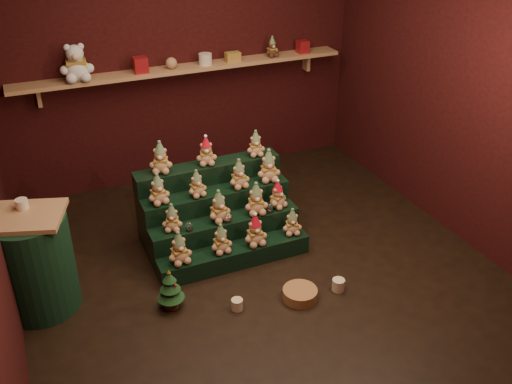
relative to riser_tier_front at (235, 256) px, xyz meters
name	(u,v)px	position (x,y,z in m)	size (l,w,h in m)	color
ground	(256,264)	(0.17, -0.07, -0.09)	(4.00, 4.00, 0.00)	black
back_wall	(180,55)	(0.17, 1.98, 1.31)	(4.00, 0.10, 2.80)	black
front_wall	(419,260)	(0.17, -2.12, 1.31)	(4.00, 0.10, 2.80)	black
right_wall	(460,86)	(2.22, -0.07, 1.31)	(0.10, 4.00, 2.80)	black
back_shelf	(185,69)	(0.17, 1.80, 1.20)	(3.60, 0.26, 0.24)	tan
riser_tier_front	(235,256)	(0.00, 0.00, 0.00)	(1.40, 0.22, 0.18)	black
riser_tier_midfront	(226,235)	(0.00, 0.22, 0.09)	(1.40, 0.22, 0.36)	black
riser_tier_midback	(217,216)	(0.00, 0.44, 0.18)	(1.40, 0.22, 0.54)	black
riser_tier_back	(209,197)	(0.00, 0.66, 0.27)	(1.40, 0.22, 0.72)	black
teddy_0	(179,248)	(-0.51, -0.01, 0.24)	(0.21, 0.19, 0.29)	tan
teddy_1	(221,239)	(-0.13, -0.01, 0.23)	(0.19, 0.17, 0.27)	tan
teddy_2	(255,230)	(0.19, -0.02, 0.24)	(0.21, 0.19, 0.30)	tan
teddy_3	(292,222)	(0.58, 0.01, 0.22)	(0.18, 0.16, 0.25)	tan
teddy_4	(172,217)	(-0.49, 0.23, 0.40)	(0.18, 0.16, 0.25)	tan
teddy_5	(219,206)	(-0.06, 0.22, 0.42)	(0.21, 0.19, 0.30)	tan
teddy_6	(256,199)	(0.30, 0.20, 0.42)	(0.22, 0.20, 0.30)	tan
teddy_7	(278,195)	(0.53, 0.22, 0.40)	(0.19, 0.17, 0.27)	tan
teddy_8	(158,189)	(-0.54, 0.44, 0.59)	(0.20, 0.18, 0.28)	tan
teddy_9	(197,183)	(-0.19, 0.42, 0.57)	(0.18, 0.16, 0.25)	tan
teddy_10	(239,174)	(0.22, 0.42, 0.59)	(0.20, 0.18, 0.28)	tan
teddy_11	(269,166)	(0.53, 0.44, 0.61)	(0.22, 0.20, 0.31)	tan
teddy_12	(160,157)	(-0.44, 0.67, 0.78)	(0.21, 0.19, 0.29)	tan
teddy_13	(206,151)	(-0.01, 0.66, 0.77)	(0.19, 0.17, 0.27)	tan
teddy_14	(256,143)	(0.49, 0.65, 0.75)	(0.18, 0.16, 0.25)	tan
snow_globe_a	(189,226)	(-0.36, 0.16, 0.31)	(0.06, 0.06, 0.09)	black
snow_globe_b	(228,217)	(0.00, 0.16, 0.32)	(0.07, 0.07, 0.09)	black
snow_globe_c	(269,208)	(0.42, 0.16, 0.32)	(0.07, 0.07, 0.09)	black
side_table	(35,262)	(-1.64, 0.11, 0.34)	(0.69, 0.63, 0.87)	tan
table_ornament	(22,204)	(-1.64, 0.21, 0.82)	(0.10, 0.10, 0.08)	beige
mini_christmas_tree	(170,289)	(-0.69, -0.34, 0.09)	(0.22, 0.22, 0.38)	#422B17
mug_left	(237,304)	(-0.21, -0.58, -0.04)	(0.09, 0.09, 0.09)	beige
mug_right	(338,285)	(0.67, -0.70, -0.04)	(0.11, 0.11, 0.11)	beige
wicker_basket	(300,294)	(0.32, -0.66, -0.04)	(0.29, 0.29, 0.09)	olive
white_bear	(75,58)	(-0.93, 1.77, 1.46)	(0.33, 0.29, 0.46)	silver
brown_bear	(272,47)	(1.18, 1.77, 1.34)	(0.16, 0.14, 0.22)	#482618
gift_tin_red_a	(140,65)	(-0.30, 1.78, 1.31)	(0.14, 0.14, 0.16)	maroon
gift_tin_cream	(205,59)	(0.40, 1.78, 1.29)	(0.14, 0.14, 0.12)	beige
gift_tin_red_b	(303,47)	(1.57, 1.78, 1.30)	(0.12, 0.12, 0.14)	maroon
shelf_plush_ball	(171,63)	(0.02, 1.78, 1.29)	(0.12, 0.12, 0.12)	tan
scarf_gift_box	(233,57)	(0.71, 1.78, 1.28)	(0.16, 0.10, 0.10)	orange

